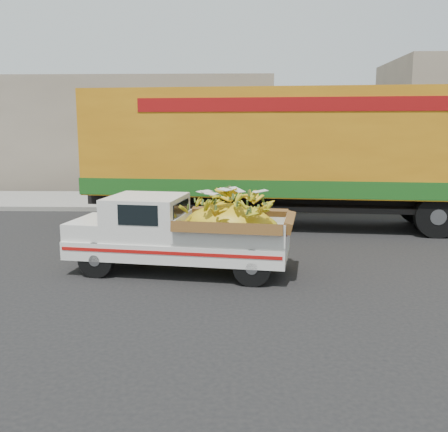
{
  "coord_description": "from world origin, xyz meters",
  "views": [
    {
      "loc": [
        -0.34,
        -8.96,
        2.77
      ],
      "look_at": [
        -0.69,
        0.88,
        1.02
      ],
      "focal_mm": 40.0,
      "sensor_mm": 36.0,
      "label": 1
    }
  ],
  "objects": [
    {
      "name": "semi_trailer",
      "position": [
        1.28,
        5.05,
        2.12
      ],
      "size": [
        12.04,
        3.64,
        3.8
      ],
      "rotation": [
        0.0,
        0.0,
        -0.1
      ],
      "color": "black",
      "rests_on": "ground"
    },
    {
      "name": "pickup_truck",
      "position": [
        -1.21,
        0.39,
        0.79
      ],
      "size": [
        4.37,
        2.12,
        1.47
      ],
      "rotation": [
        0.0,
        0.0,
        -0.15
      ],
      "color": "black",
      "rests_on": "ground"
    },
    {
      "name": "curb",
      "position": [
        0.0,
        7.5,
        0.07
      ],
      "size": [
        60.0,
        0.25,
        0.15
      ],
      "primitive_type": "cube",
      "color": "gray",
      "rests_on": "ground"
    },
    {
      "name": "ground",
      "position": [
        0.0,
        0.0,
        0.0
      ],
      "size": [
        100.0,
        100.0,
        0.0
      ],
      "primitive_type": "plane",
      "color": "black",
      "rests_on": "ground"
    },
    {
      "name": "building_left",
      "position": [
        -8.0,
        15.5,
        2.5
      ],
      "size": [
        18.0,
        6.0,
        5.0
      ],
      "primitive_type": "cube",
      "color": "gray",
      "rests_on": "ground"
    },
    {
      "name": "sidewalk",
      "position": [
        0.0,
        9.6,
        0.07
      ],
      "size": [
        60.0,
        4.0,
        0.14
      ],
      "primitive_type": "cube",
      "color": "gray",
      "rests_on": "ground"
    }
  ]
}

